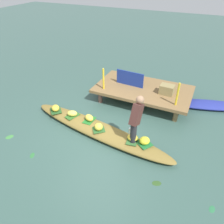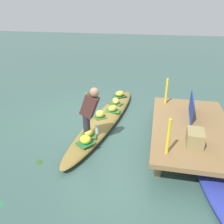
{
  "view_description": "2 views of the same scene",
  "coord_description": "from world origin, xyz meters",
  "px_view_note": "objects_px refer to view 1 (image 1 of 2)",
  "views": [
    {
      "loc": [
        2.32,
        -4.04,
        3.92
      ],
      "look_at": [
        0.24,
        0.44,
        0.51
      ],
      "focal_mm": 34.15,
      "sensor_mm": 36.0,
      "label": 1
    },
    {
      "loc": [
        5.44,
        1.31,
        3.05
      ],
      "look_at": [
        0.05,
        0.21,
        0.39
      ],
      "focal_mm": 36.32,
      "sensor_mm": 36.0,
      "label": 2
    }
  ],
  "objects_px": {
    "banana_bunch_2": "(132,138)",
    "banana_bunch_0": "(145,141)",
    "banana_bunch_3": "(89,118)",
    "market_banner": "(130,79)",
    "moored_boat": "(207,105)",
    "water_bottle": "(130,132)",
    "vendor_boat": "(98,130)",
    "vendor_person": "(136,118)",
    "banana_bunch_1": "(72,113)",
    "banana_bunch_4": "(55,108)",
    "produce_crate": "(167,90)",
    "banana_bunch_5": "(99,127)"
  },
  "relations": [
    {
      "from": "vendor_person",
      "to": "produce_crate",
      "type": "bearing_deg",
      "value": 83.19
    },
    {
      "from": "moored_boat",
      "to": "produce_crate",
      "type": "distance_m",
      "value": 1.52
    },
    {
      "from": "banana_bunch_5",
      "to": "water_bottle",
      "type": "relative_size",
      "value": 0.97
    },
    {
      "from": "banana_bunch_0",
      "to": "market_banner",
      "type": "xyz_separation_m",
      "value": [
        -1.31,
        2.33,
        0.41
      ]
    },
    {
      "from": "banana_bunch_0",
      "to": "produce_crate",
      "type": "bearing_deg",
      "value": 90.22
    },
    {
      "from": "vendor_person",
      "to": "water_bottle",
      "type": "height_order",
      "value": "vendor_person"
    },
    {
      "from": "banana_bunch_2",
      "to": "moored_boat",
      "type": "bearing_deg",
      "value": 60.47
    },
    {
      "from": "banana_bunch_1",
      "to": "banana_bunch_4",
      "type": "xyz_separation_m",
      "value": [
        -0.62,
        0.02,
        0.0
      ]
    },
    {
      "from": "moored_boat",
      "to": "market_banner",
      "type": "xyz_separation_m",
      "value": [
        -2.61,
        -0.5,
        0.64
      ]
    },
    {
      "from": "banana_bunch_0",
      "to": "vendor_person",
      "type": "relative_size",
      "value": 0.21
    },
    {
      "from": "banana_bunch_2",
      "to": "banana_bunch_3",
      "type": "xyz_separation_m",
      "value": [
        -1.43,
        0.29,
        -0.01
      ]
    },
    {
      "from": "vendor_boat",
      "to": "vendor_person",
      "type": "distance_m",
      "value": 1.38
    },
    {
      "from": "banana_bunch_3",
      "to": "market_banner",
      "type": "distance_m",
      "value": 2.15
    },
    {
      "from": "produce_crate",
      "to": "vendor_person",
      "type": "bearing_deg",
      "value": -96.81
    },
    {
      "from": "banana_bunch_0",
      "to": "produce_crate",
      "type": "relative_size",
      "value": 0.59
    },
    {
      "from": "banana_bunch_2",
      "to": "banana_bunch_5",
      "type": "distance_m",
      "value": 0.98
    },
    {
      "from": "banana_bunch_3",
      "to": "vendor_person",
      "type": "relative_size",
      "value": 0.24
    },
    {
      "from": "banana_bunch_1",
      "to": "banana_bunch_5",
      "type": "xyz_separation_m",
      "value": [
        1.01,
        -0.25,
        0.01
      ]
    },
    {
      "from": "produce_crate",
      "to": "water_bottle",
      "type": "bearing_deg",
      "value": -101.56
    },
    {
      "from": "moored_boat",
      "to": "water_bottle",
      "type": "bearing_deg",
      "value": -139.66
    },
    {
      "from": "banana_bunch_3",
      "to": "banana_bunch_4",
      "type": "xyz_separation_m",
      "value": [
        -1.19,
        0.0,
        0.0
      ]
    },
    {
      "from": "banana_bunch_3",
      "to": "banana_bunch_4",
      "type": "relative_size",
      "value": 0.99
    },
    {
      "from": "banana_bunch_3",
      "to": "water_bottle",
      "type": "height_order",
      "value": "water_bottle"
    },
    {
      "from": "water_bottle",
      "to": "market_banner",
      "type": "bearing_deg",
      "value": 111.52
    },
    {
      "from": "vendor_boat",
      "to": "produce_crate",
      "type": "bearing_deg",
      "value": 65.88
    },
    {
      "from": "banana_bunch_2",
      "to": "banana_bunch_4",
      "type": "xyz_separation_m",
      "value": [
        -2.62,
        0.29,
        -0.01
      ]
    },
    {
      "from": "banana_bunch_0",
      "to": "banana_bunch_1",
      "type": "xyz_separation_m",
      "value": [
        -2.31,
        0.25,
        -0.01
      ]
    },
    {
      "from": "banana_bunch_5",
      "to": "vendor_person",
      "type": "relative_size",
      "value": 0.19
    },
    {
      "from": "vendor_boat",
      "to": "produce_crate",
      "type": "distance_m",
      "value": 2.62
    },
    {
      "from": "moored_boat",
      "to": "banana_bunch_5",
      "type": "bearing_deg",
      "value": -149.19
    },
    {
      "from": "banana_bunch_5",
      "to": "banana_bunch_3",
      "type": "bearing_deg",
      "value": 149.17
    },
    {
      "from": "banana_bunch_2",
      "to": "produce_crate",
      "type": "distance_m",
      "value": 2.34
    },
    {
      "from": "banana_bunch_0",
      "to": "banana_bunch_2",
      "type": "xyz_separation_m",
      "value": [
        -0.31,
        -0.02,
        0.0
      ]
    },
    {
      "from": "moored_boat",
      "to": "vendor_person",
      "type": "relative_size",
      "value": 2.2
    },
    {
      "from": "vendor_boat",
      "to": "banana_bunch_1",
      "type": "xyz_separation_m",
      "value": [
        -0.91,
        0.14,
        0.2
      ]
    },
    {
      "from": "moored_boat",
      "to": "banana_bunch_2",
      "type": "height_order",
      "value": "banana_bunch_2"
    },
    {
      "from": "banana_bunch_3",
      "to": "vendor_person",
      "type": "xyz_separation_m",
      "value": [
        1.47,
        -0.23,
        0.61
      ]
    },
    {
      "from": "banana_bunch_2",
      "to": "banana_bunch_0",
      "type": "bearing_deg",
      "value": 4.49
    },
    {
      "from": "banana_bunch_3",
      "to": "produce_crate",
      "type": "bearing_deg",
      "value": 49.17
    },
    {
      "from": "banana_bunch_3",
      "to": "vendor_person",
      "type": "height_order",
      "value": "vendor_person"
    },
    {
      "from": "moored_boat",
      "to": "vendor_person",
      "type": "bearing_deg",
      "value": -136.06
    },
    {
      "from": "moored_boat",
      "to": "vendor_person",
      "type": "distance_m",
      "value": 3.31
    },
    {
      "from": "vendor_boat",
      "to": "vendor_person",
      "type": "relative_size",
      "value": 3.74
    },
    {
      "from": "banana_bunch_4",
      "to": "water_bottle",
      "type": "height_order",
      "value": "water_bottle"
    },
    {
      "from": "banana_bunch_0",
      "to": "banana_bunch_1",
      "type": "distance_m",
      "value": 2.32
    },
    {
      "from": "vendor_boat",
      "to": "banana_bunch_1",
      "type": "bearing_deg",
      "value": -179.87
    },
    {
      "from": "market_banner",
      "to": "banana_bunch_4",
      "type": "bearing_deg",
      "value": -124.88
    },
    {
      "from": "vendor_boat",
      "to": "market_banner",
      "type": "xyz_separation_m",
      "value": [
        0.09,
        2.22,
        0.62
      ]
    },
    {
      "from": "vendor_person",
      "to": "banana_bunch_2",
      "type": "bearing_deg",
      "value": -121.6
    },
    {
      "from": "banana_bunch_0",
      "to": "banana_bunch_4",
      "type": "distance_m",
      "value": 2.94
    }
  ]
}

